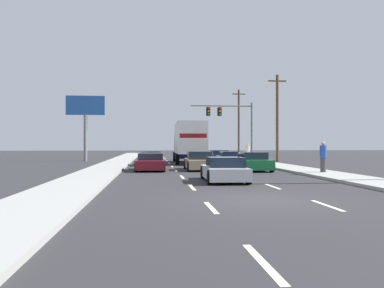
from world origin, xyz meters
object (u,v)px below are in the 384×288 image
car_tan (199,162)px  roadside_billboard (85,115)px  box_truck (189,140)px  car_black (152,156)px  car_silver (224,170)px  car_gray (231,159)px  car_navy (219,156)px  utility_pole_far (239,122)px  pedestrian_near_corner (248,152)px  car_maroon (151,162)px  car_yellow (151,159)px  traffic_signal_mast (226,117)px  pedestrian_mid_block (323,157)px  car_green (253,162)px  utility_pole_mid (277,117)px

car_tan → roadside_billboard: size_ratio=0.64×
box_truck → car_black: bearing=128.4°
car_silver → car_gray: bearing=76.9°
car_silver → box_truck: bearing=89.9°
box_truck → car_gray: 5.30m
car_navy → utility_pole_far: utility_pole_far is taller
box_truck → car_silver: (-0.03, -17.41, -1.58)m
car_silver → pedestrian_near_corner: size_ratio=2.49×
car_navy → car_gray: 7.59m
utility_pole_far → car_maroon: bearing=-115.0°
box_truck → roadside_billboard: 11.77m
car_yellow → car_gray: (6.57, -1.09, 0.01)m
car_navy → roadside_billboard: roadside_billboard is taller
car_yellow → traffic_signal_mast: size_ratio=0.57×
car_silver → utility_pole_far: (8.53, 33.73, 4.24)m
car_tan → roadside_billboard: roadside_billboard is taller
car_tan → pedestrian_mid_block: bearing=-34.1°
pedestrian_mid_block → traffic_signal_mast: bearing=94.1°
box_truck → car_green: box_truck is taller
car_gray → box_truck: bearing=127.6°
utility_pole_far → pedestrian_near_corner: utility_pole_far is taller
car_black → car_tan: (3.14, -13.59, 0.05)m
car_black → car_green: 16.09m
car_maroon → utility_pole_mid: size_ratio=0.52×
car_silver → traffic_signal_mast: size_ratio=0.59×
car_yellow → pedestrian_near_corner: size_ratio=2.42×
roadside_billboard → pedestrian_near_corner: bearing=-12.0°
car_gray → traffic_signal_mast: size_ratio=0.57×
car_green → pedestrian_near_corner: (2.73, 12.03, 0.41)m
car_green → car_maroon: bearing=172.1°
car_tan → car_gray: bearing=57.9°
car_tan → car_gray: car_tan is taller
car_green → car_black: bearing=114.4°
pedestrian_mid_block → car_gray: bearing=109.2°
car_yellow → car_gray: size_ratio=1.00×
car_silver → car_gray: (3.12, 13.40, 0.01)m
car_yellow → car_silver: car_silver is taller
car_yellow → pedestrian_mid_block: bearing=-47.7°
box_truck → traffic_signal_mast: 9.38m
car_black → pedestrian_near_corner: bearing=-15.6°
car_maroon → utility_pole_far: bearing=65.0°
car_black → car_maroon: 13.70m
traffic_signal_mast → car_maroon: bearing=-116.9°
car_silver → traffic_signal_mast: traffic_signal_mast is taller
car_gray → utility_pole_mid: (5.62, 4.76, 3.85)m
utility_pole_far → roadside_billboard: (-18.76, -11.20, 0.05)m
box_truck → utility_pole_far: utility_pole_far is taller
utility_pole_mid → car_green: bearing=-116.1°
car_silver → car_navy: (3.52, 20.97, 0.01)m
car_green → car_navy: bearing=89.1°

